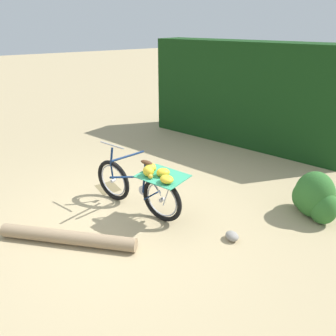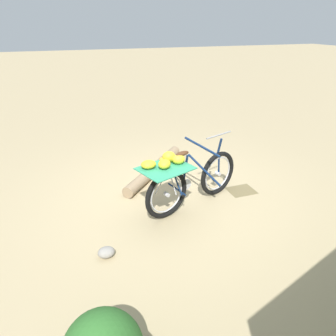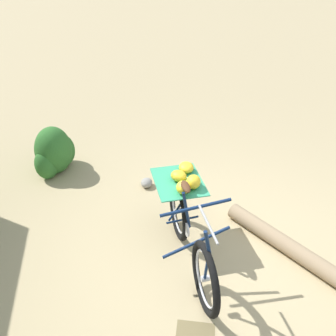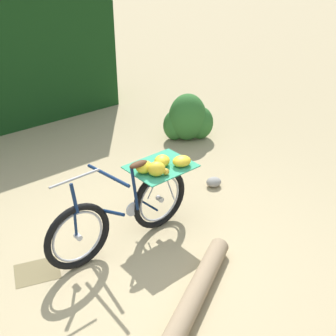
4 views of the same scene
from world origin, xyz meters
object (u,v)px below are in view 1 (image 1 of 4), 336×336
at_px(bicycle, 141,185).
at_px(path_stone, 232,236).
at_px(shrub_cluster, 314,197).
at_px(fallen_log, 68,237).

height_order(bicycle, path_stone, bicycle).
bearing_deg(shrub_cluster, path_stone, 80.46).
relative_size(bicycle, shrub_cluster, 2.22).
bearing_deg(fallen_log, shrub_cluster, -112.97).
xyz_separation_m(fallen_log, shrub_cluster, (-1.46, -3.45, 0.24)).
height_order(shrub_cluster, path_stone, shrub_cluster).
height_order(fallen_log, path_stone, fallen_log).
bearing_deg(bicycle, fallen_log, 76.11).
xyz_separation_m(bicycle, fallen_log, (-0.13, 1.25, -0.39)).
bearing_deg(bicycle, shrub_cluster, -145.79).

